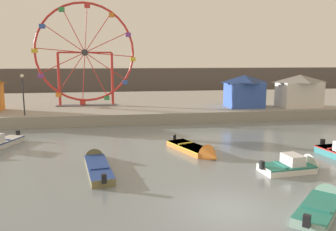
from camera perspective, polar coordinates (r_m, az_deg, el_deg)
ground_plane at (r=14.19m, az=10.46°, el=-15.61°), size 240.00×240.00×0.00m
quay_promenade at (r=42.06m, az=-2.89°, el=2.04°), size 110.00×22.51×1.02m
distant_town_skyline at (r=64.95m, az=-5.12°, el=6.15°), size 140.00×3.00×4.40m
motorboat_seafoam at (r=15.51m, az=25.07°, el=-13.35°), size 3.88×3.84×1.14m
motorboat_white_red_stripe at (r=19.62m, az=21.37°, el=-8.07°), size 3.82×1.75×1.43m
motorboat_olive_wood at (r=19.46m, az=-12.19°, el=-7.97°), size 2.00×6.02×1.08m
motorboat_orange_hull at (r=21.55m, az=5.24°, el=-6.09°), size 3.00×4.91×1.29m
ferris_wheel_red_frame at (r=37.28m, az=-14.06°, el=10.12°), size 10.81×1.20×11.01m
carnival_booth_blue_tent at (r=36.14m, az=12.94°, el=4.21°), size 3.98×3.47×3.40m
carnival_booth_white_ticket at (r=37.90m, az=21.58°, el=4.04°), size 4.67×2.94×3.42m
promenade_lamp_near at (r=32.50m, az=-23.64°, el=4.29°), size 0.32×0.32×3.72m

